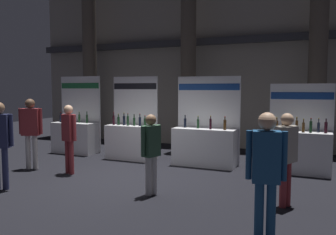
# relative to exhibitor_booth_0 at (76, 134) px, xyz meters

# --- Properties ---
(ground_plane) EXTENTS (26.79, 26.79, 0.00)m
(ground_plane) POSITION_rel_exhibitor_booth_0_xyz_m (3.13, -2.10, -0.62)
(ground_plane) COLOR black
(hall_colonnade) EXTENTS (13.40, 1.33, 6.81)m
(hall_colonnade) POSITION_rel_exhibitor_booth_0_xyz_m (3.13, 2.88, 2.73)
(hall_colonnade) COLOR gray
(hall_colonnade) RESTS_ON ground_plane
(exhibitor_booth_0) EXTENTS (1.53, 0.71, 2.50)m
(exhibitor_booth_0) POSITION_rel_exhibitor_booth_0_xyz_m (0.00, 0.00, 0.00)
(exhibitor_booth_0) COLOR white
(exhibitor_booth_0) RESTS_ON ground_plane
(exhibitor_booth_1) EXTENTS (1.49, 0.66, 2.46)m
(exhibitor_booth_1) POSITION_rel_exhibitor_booth_0_xyz_m (2.13, -0.12, 0.00)
(exhibitor_booth_1) COLOR white
(exhibitor_booth_1) RESTS_ON ground_plane
(exhibitor_booth_2) EXTENTS (1.79, 0.66, 2.44)m
(exhibitor_booth_2) POSITION_rel_exhibitor_booth_0_xyz_m (4.43, -0.12, 0.00)
(exhibitor_booth_2) COLOR white
(exhibitor_booth_2) RESTS_ON ground_plane
(exhibitor_booth_3) EXTENTS (1.54, 0.66, 2.23)m
(exhibitor_booth_3) POSITION_rel_exhibitor_booth_0_xyz_m (6.83, 0.01, -0.01)
(exhibitor_booth_3) COLOR white
(exhibitor_booth_3) RESTS_ON ground_plane
(visitor_0) EXTENTS (0.47, 0.27, 1.70)m
(visitor_0) POSITION_rel_exhibitor_booth_0_xyz_m (1.62, -2.31, 0.37)
(visitor_0) COLOR maroon
(visitor_0) RESTS_ON ground_plane
(visitor_2) EXTENTS (0.32, 0.49, 1.60)m
(visitor_2) POSITION_rel_exhibitor_booth_0_xyz_m (4.21, -3.03, 0.32)
(visitor_2) COLOR silver
(visitor_2) RESTS_ON ground_plane
(visitor_3) EXTENTS (0.56, 0.40, 1.84)m
(visitor_3) POSITION_rel_exhibitor_booth_0_xyz_m (0.37, -2.27, 0.50)
(visitor_3) COLOR silver
(visitor_3) RESTS_ON ground_plane
(visitor_4) EXTENTS (0.38, 0.47, 1.67)m
(visitor_4) POSITION_rel_exhibitor_booth_0_xyz_m (6.71, -2.71, 0.38)
(visitor_4) COLOR maroon
(visitor_4) RESTS_ON ground_plane
(visitor_5) EXTENTS (0.52, 0.29, 1.80)m
(visitor_5) POSITION_rel_exhibitor_booth_0_xyz_m (6.58, -4.43, 0.46)
(visitor_5) COLOR navy
(visitor_5) RESTS_ON ground_plane
(visitor_6) EXTENTS (0.53, 0.34, 1.83)m
(visitor_6) POSITION_rel_exhibitor_booth_0_xyz_m (1.18, -3.94, 0.48)
(visitor_6) COLOR navy
(visitor_6) RESTS_ON ground_plane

